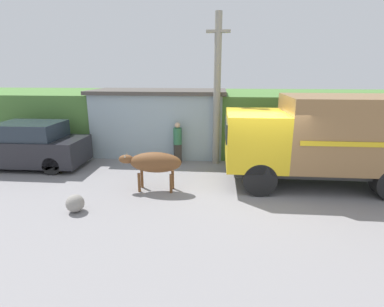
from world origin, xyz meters
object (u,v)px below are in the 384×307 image
(utility_pole, at_px, (217,89))
(roadside_rock, at_px, (75,203))
(cargo_truck, at_px, (327,137))
(parked_suv, at_px, (30,146))
(brown_cow, at_px, (154,163))
(pedestrian_on_hill, at_px, (178,141))

(utility_pole, bearing_deg, roadside_rock, -128.10)
(cargo_truck, relative_size, parked_suv, 1.45)
(parked_suv, xyz_separation_m, roadside_rock, (3.52, -3.63, -0.61))
(brown_cow, relative_size, pedestrian_on_hill, 1.18)
(cargo_truck, relative_size, roadside_rock, 12.71)
(brown_cow, bearing_deg, roadside_rock, -137.62)
(parked_suv, relative_size, pedestrian_on_hill, 2.54)
(cargo_truck, distance_m, brown_cow, 5.59)
(utility_pole, relative_size, roadside_rock, 11.91)
(brown_cow, bearing_deg, cargo_truck, 9.29)
(pedestrian_on_hill, bearing_deg, utility_pole, 157.84)
(pedestrian_on_hill, bearing_deg, brown_cow, 60.25)
(brown_cow, bearing_deg, pedestrian_on_hill, 83.27)
(brown_cow, bearing_deg, parked_suv, 159.65)
(utility_pole, bearing_deg, cargo_truck, -30.90)
(pedestrian_on_hill, relative_size, roadside_rock, 3.46)
(pedestrian_on_hill, height_order, roadside_rock, pedestrian_on_hill)
(cargo_truck, xyz_separation_m, pedestrian_on_hill, (-5.13, 2.10, -0.72))
(brown_cow, distance_m, utility_pole, 4.16)
(parked_suv, bearing_deg, roadside_rock, -45.39)
(parked_suv, height_order, roadside_rock, parked_suv)
(utility_pole, bearing_deg, pedestrian_on_hill, -178.75)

